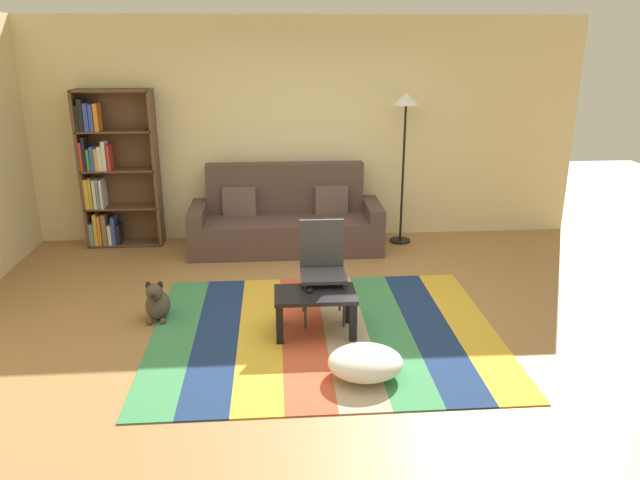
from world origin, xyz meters
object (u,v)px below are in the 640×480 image
(folding_chair, at_px, (322,262))
(couch, at_px, (286,221))
(pouf, at_px, (365,362))
(standing_lamp, at_px, (405,119))
(dog, at_px, (157,303))
(tv_remote, at_px, (311,289))
(bookshelf, at_px, (110,173))
(coffee_table, at_px, (315,301))

(folding_chair, bearing_deg, couch, 154.53)
(pouf, bearing_deg, standing_lamp, 73.98)
(standing_lamp, bearing_deg, couch, -174.77)
(dog, height_order, tv_remote, tv_remote)
(bookshelf, xyz_separation_m, dog, (0.88, -2.18, -0.74))
(coffee_table, height_order, tv_remote, tv_remote)
(tv_remote, bearing_deg, dog, -177.61)
(coffee_table, height_order, standing_lamp, standing_lamp)
(couch, distance_m, folding_chair, 1.97)
(coffee_table, distance_m, folding_chair, 0.42)
(couch, bearing_deg, dog, -122.55)
(couch, relative_size, folding_chair, 2.51)
(couch, xyz_separation_m, folding_chair, (0.29, -1.94, 0.20))
(coffee_table, height_order, folding_chair, folding_chair)
(standing_lamp, xyz_separation_m, tv_remote, (-1.27, -2.36, -1.14))
(couch, distance_m, pouf, 3.07)
(tv_remote, height_order, folding_chair, folding_chair)
(couch, bearing_deg, bookshelf, 172.28)
(standing_lamp, bearing_deg, pouf, -106.02)
(couch, height_order, coffee_table, couch)
(standing_lamp, bearing_deg, tv_remote, -118.28)
(folding_chair, bearing_deg, dog, -125.54)
(standing_lamp, relative_size, folding_chair, 2.04)
(bookshelf, bearing_deg, tv_remote, -48.05)
(couch, height_order, pouf, couch)
(couch, height_order, dog, couch)
(dog, bearing_deg, pouf, -32.87)
(coffee_table, xyz_separation_m, pouf, (0.33, -0.74, -0.19))
(bookshelf, xyz_separation_m, coffee_table, (2.29, -2.56, -0.59))
(bookshelf, distance_m, standing_lamp, 3.58)
(bookshelf, xyz_separation_m, standing_lamp, (3.52, -0.15, 0.63))
(tv_remote, bearing_deg, bookshelf, 147.92)
(dog, bearing_deg, coffee_table, -15.22)
(tv_remote, bearing_deg, coffee_table, -39.99)
(coffee_table, relative_size, folding_chair, 0.77)
(pouf, xyz_separation_m, tv_remote, (-0.36, 0.79, 0.27))
(pouf, distance_m, folding_chair, 1.18)
(coffee_table, bearing_deg, pouf, -66.00)
(dog, xyz_separation_m, standing_lamp, (2.64, 2.02, 1.37))
(couch, distance_m, tv_remote, 2.23)
(standing_lamp, height_order, tv_remote, standing_lamp)
(couch, height_order, standing_lamp, standing_lamp)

